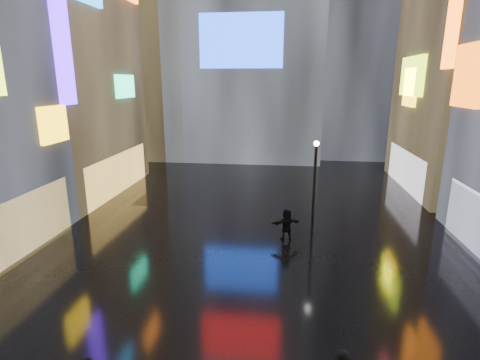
# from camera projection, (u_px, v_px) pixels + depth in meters

# --- Properties ---
(ground) EXTENTS (140.00, 140.00, 0.00)m
(ground) POSITION_uv_depth(u_px,v_px,m) (257.00, 228.00, 21.86)
(ground) COLOR black
(ground) RESTS_ON ground
(building_left_far) EXTENTS (10.28, 12.00, 22.00)m
(building_left_far) POSITION_uv_depth(u_px,v_px,m) (42.00, 42.00, 26.71)
(building_left_far) COLOR black
(building_left_far) RESTS_ON ground
(tower_flank_right) EXTENTS (12.00, 12.00, 34.00)m
(tower_flank_right) POSITION_uv_depth(u_px,v_px,m) (358.00, 0.00, 41.38)
(tower_flank_right) COLOR black
(tower_flank_right) RESTS_ON ground
(tower_flank_left) EXTENTS (10.00, 10.00, 26.00)m
(tower_flank_left) POSITION_uv_depth(u_px,v_px,m) (148.00, 37.00, 41.30)
(tower_flank_left) COLOR black
(tower_flank_left) RESTS_ON ground
(lamp_far) EXTENTS (0.30, 0.30, 5.20)m
(lamp_far) POSITION_uv_depth(u_px,v_px,m) (314.00, 181.00, 20.67)
(lamp_far) COLOR black
(lamp_far) RESTS_ON ground
(pedestrian_5) EXTENTS (1.68, 1.03, 1.72)m
(pedestrian_5) POSITION_uv_depth(u_px,v_px,m) (286.00, 225.00, 20.04)
(pedestrian_5) COLOR black
(pedestrian_5) RESTS_ON ground
(umbrella_2) EXTENTS (1.03, 1.01, 0.91)m
(umbrella_2) POSITION_uv_depth(u_px,v_px,m) (344.00, 337.00, 9.50)
(umbrella_2) COLOR black
(umbrella_2) RESTS_ON pedestrian_4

